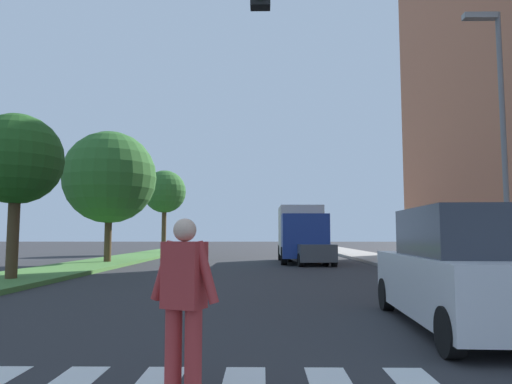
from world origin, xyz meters
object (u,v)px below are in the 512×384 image
sedan_midblock (310,249)px  truck_box_delivery (301,232)px  tree_far (110,177)px  tree_mid (16,160)px  pedestrian_performer (184,299)px  tree_distant (165,192)px  street_lamp_right (499,121)px  suv_crossing (465,272)px

sedan_midblock → truck_box_delivery: (-0.31, 1.78, 0.84)m
tree_far → truck_box_delivery: 10.64m
tree_mid → truck_box_delivery: tree_mid is taller
tree_mid → truck_box_delivery: (10.10, 11.06, -2.30)m
pedestrian_performer → truck_box_delivery: bearing=82.4°
pedestrian_performer → tree_distant: bearing=102.3°
street_lamp_right → truck_box_delivery: size_ratio=1.21×
tree_distant → suv_crossing: bearing=-69.1°
suv_crossing → truck_box_delivery: (-1.17, 18.14, 0.70)m
street_lamp_right → pedestrian_performer: (-7.16, -8.06, -3.66)m
sedan_midblock → truck_box_delivery: truck_box_delivery is taller
truck_box_delivery → tree_distant: bearing=132.4°
tree_far → sedan_midblock: 11.00m
tree_mid → tree_distant: tree_distant is taller
tree_far → tree_distant: (0.16, 12.82, 0.40)m
street_lamp_right → pedestrian_performer: 11.38m
suv_crossing → truck_box_delivery: bearing=93.7°
tree_far → sedan_midblock: tree_far is taller
street_lamp_right → suv_crossing: size_ratio=1.60×
pedestrian_performer → truck_box_delivery: size_ratio=0.27×
street_lamp_right → pedestrian_performer: bearing=-131.6°
tree_distant → suv_crossing: (11.08, -28.98, -3.95)m
tree_far → street_lamp_right: 18.33m
tree_mid → sedan_midblock: 14.29m
pedestrian_performer → suv_crossing: 5.22m
tree_far → truck_box_delivery: bearing=11.1°
tree_distant → sedan_midblock: tree_distant is taller
suv_crossing → tree_distant: bearing=110.9°
sedan_midblock → pedestrian_performer: bearing=-99.2°
truck_box_delivery → suv_crossing: bearing=-86.3°
sedan_midblock → street_lamp_right: bearing=-71.0°
tree_distant → tree_mid: bearing=-90.5°
tree_far → street_lamp_right: (14.36, -11.41, 0.12)m
street_lamp_right → suv_crossing: 6.77m
tree_mid → suv_crossing: (11.27, -7.09, -3.01)m
tree_far → truck_box_delivery: size_ratio=1.08×
tree_mid → sedan_midblock: size_ratio=1.21×
tree_far → pedestrian_performer: size_ratio=3.97×
tree_mid → pedestrian_performer: (7.23, -10.38, -3.01)m
pedestrian_performer → truck_box_delivery: (2.87, 21.44, 0.70)m
pedestrian_performer → street_lamp_right: bearing=48.4°
tree_far → tree_distant: bearing=89.3°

